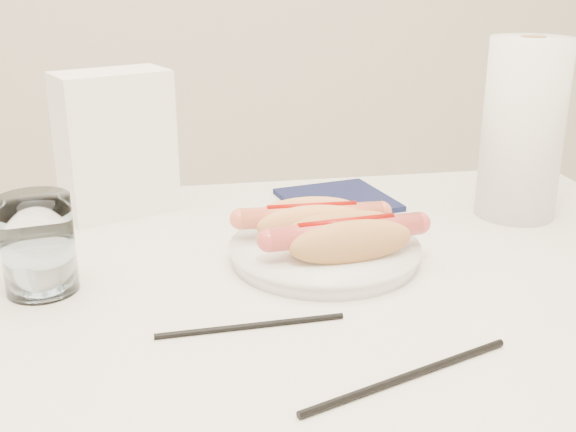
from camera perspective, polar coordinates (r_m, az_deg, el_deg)
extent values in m
cube|color=white|center=(0.84, -3.40, -6.89)|extent=(1.20, 0.80, 0.04)
cylinder|color=silver|center=(1.46, 17.25, -12.12)|extent=(0.04, 0.04, 0.71)
cylinder|color=white|center=(0.89, 2.94, -3.04)|extent=(0.28, 0.28, 0.02)
ellipsoid|color=#F1A660|center=(0.89, 2.11, -0.67)|extent=(0.15, 0.04, 0.05)
ellipsoid|color=#F1A660|center=(0.92, 1.72, 0.05)|extent=(0.15, 0.04, 0.05)
ellipsoid|color=#F1A660|center=(0.91, 1.90, -0.98)|extent=(0.13, 0.06, 0.03)
cylinder|color=#E76D51|center=(0.90, 1.92, 0.06)|extent=(0.18, 0.03, 0.03)
cylinder|color=#990A05|center=(0.90, 1.92, 0.75)|extent=(0.11, 0.01, 0.01)
ellipsoid|color=tan|center=(0.84, 5.11, -2.08)|extent=(0.16, 0.06, 0.05)
ellipsoid|color=tan|center=(0.87, 4.25, -1.25)|extent=(0.16, 0.06, 0.05)
ellipsoid|color=tan|center=(0.85, 4.65, -2.40)|extent=(0.14, 0.07, 0.03)
cylinder|color=#D24F4A|center=(0.85, 4.68, -1.24)|extent=(0.19, 0.05, 0.03)
cylinder|color=#990A05|center=(0.84, 4.71, -0.48)|extent=(0.12, 0.02, 0.01)
cylinder|color=white|center=(0.84, -19.38, -2.18)|extent=(0.08, 0.08, 0.11)
cylinder|color=black|center=(0.74, -2.99, -8.77)|extent=(0.20, 0.02, 0.01)
cylinder|color=black|center=(0.66, 9.61, -12.50)|extent=(0.22, 0.09, 0.01)
cube|color=white|center=(1.06, -13.62, 5.65)|extent=(0.18, 0.14, 0.21)
cube|color=#13183B|center=(1.11, 3.95, 1.31)|extent=(0.18, 0.18, 0.01)
cylinder|color=white|center=(1.07, 18.28, 6.60)|extent=(0.14, 0.14, 0.26)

